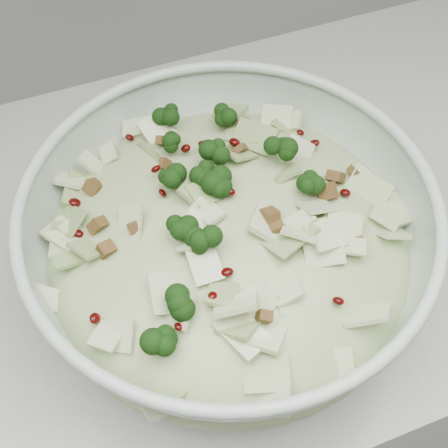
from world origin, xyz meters
name	(u,v)px	position (x,y,z in m)	size (l,w,h in m)	color
mixing_bowl	(228,248)	(0.62, 1.60, 0.98)	(0.42, 0.42, 0.15)	#AEC0B1
salad	(228,233)	(0.62, 1.60, 1.00)	(0.43, 0.43, 0.15)	#B5C788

